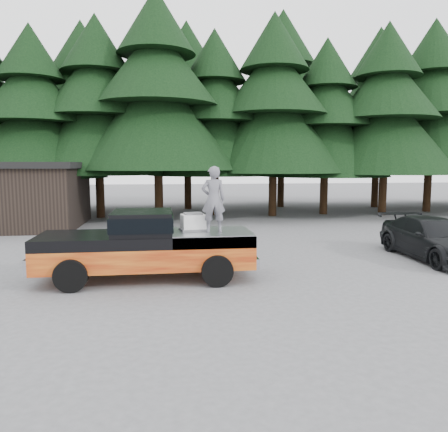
{
  "coord_description": "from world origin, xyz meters",
  "views": [
    {
      "loc": [
        -0.65,
        -11.43,
        3.19
      ],
      "look_at": [
        0.9,
        0.0,
        1.82
      ],
      "focal_mm": 35.0,
      "sensor_mm": 36.0,
      "label": 1
    }
  ],
  "objects": [
    {
      "name": "ground",
      "position": [
        0.0,
        0.0,
        0.0
      ],
      "size": [
        120.0,
        120.0,
        0.0
      ],
      "primitive_type": "plane",
      "color": "#545356",
      "rests_on": "ground"
    },
    {
      "name": "pickup_truck",
      "position": [
        -1.17,
        0.66,
        0.67
      ],
      "size": [
        6.0,
        2.04,
        1.33
      ],
      "primitive_type": null,
      "color": "orange",
      "rests_on": "ground"
    },
    {
      "name": "truck_cab",
      "position": [
        -1.27,
        0.66,
        1.62
      ],
      "size": [
        1.66,
        1.9,
        0.59
      ],
      "primitive_type": "cube",
      "color": "black",
      "rests_on": "pickup_truck"
    },
    {
      "name": "air_compressor",
      "position": [
        0.13,
        0.78,
        1.55
      ],
      "size": [
        0.72,
        0.63,
        0.44
      ],
      "primitive_type": "cube",
      "rotation": [
        0.0,
        0.0,
        0.16
      ],
      "color": "silver",
      "rests_on": "pickup_truck"
    },
    {
      "name": "man_on_bed",
      "position": [
        0.67,
        0.46,
        2.24
      ],
      "size": [
        0.68,
        0.47,
        1.81
      ],
      "primitive_type": "imported",
      "rotation": [
        0.0,
        0.0,
        3.2
      ],
      "color": "slate",
      "rests_on": "pickup_truck"
    },
    {
      "name": "parked_car",
      "position": [
        8.34,
        2.02,
        0.7
      ],
      "size": [
        1.98,
        4.83,
        1.4
      ],
      "primitive_type": "imported",
      "rotation": [
        0.0,
        0.0,
        -0.0
      ],
      "color": "black",
      "rests_on": "ground"
    },
    {
      "name": "treeline",
      "position": [
        0.42,
        17.2,
        7.72
      ],
      "size": [
        60.15,
        16.05,
        17.5
      ],
      "color": "black",
      "rests_on": "ground"
    }
  ]
}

